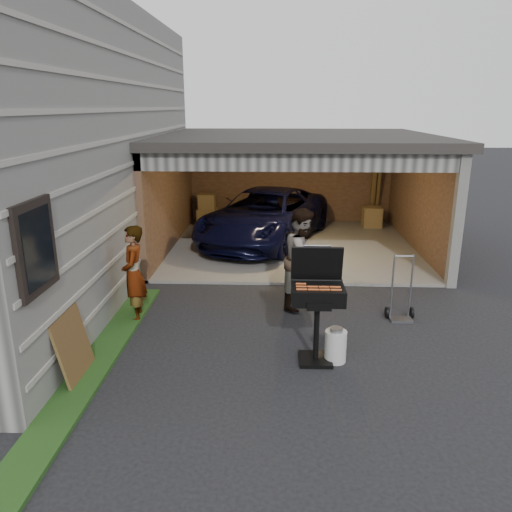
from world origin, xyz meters
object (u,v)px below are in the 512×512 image
Objects in this scene: propane_tank at (336,346)px; bbq_grill at (317,297)px; man at (303,259)px; plywood_panel at (73,347)px; minivan at (265,218)px; woman at (134,274)px; hand_truck at (401,307)px.

bbq_grill is at bearing 175.68° from propane_tank.
man is 1.94× the size of plywood_panel.
man is 4.20m from plywood_panel.
bbq_grill is 3.50× the size of propane_tank.
plywood_panel is (-2.41, -7.09, -0.23)m from minivan.
hand_truck is (4.58, 0.20, -0.61)m from woman.
woman reaches higher than plywood_panel.
minivan reaches higher than hand_truck.
propane_tank is at bearing -131.50° from hand_truck.
minivan is 7.49m from plywood_panel.
bbq_grill is (3.00, -1.32, 0.14)m from woman.
bbq_grill is 3.40m from plywood_panel.
hand_truck is (4.88, 2.16, -0.25)m from plywood_panel.
woman is at bearing 126.66° from man.
man is at bearing 100.56° from propane_tank.
bbq_grill is 2.32m from hand_truck.
man reaches higher than woman.
man is 1.59× the size of hand_truck.
woman is at bearing 156.21° from bbq_grill.
bbq_grill is at bearing -137.57° from hand_truck.
minivan is 3.04× the size of bbq_grill.
man is 1.90m from hand_truck.
hand_truck is at bearing -42.65° from minivan.
bbq_grill reaches higher than hand_truck.
man reaches higher than minivan.
bbq_grill is at bearing 55.35° from woman.
minivan is 4.32× the size of hand_truck.
man is at bearing -59.12° from minivan.
woman is 3.28m from bbq_grill.
minivan is at bearing 97.89° from bbq_grill.
minivan reaches higher than plywood_panel.
bbq_grill reaches higher than propane_tank.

